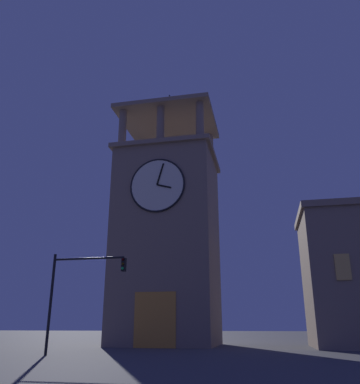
# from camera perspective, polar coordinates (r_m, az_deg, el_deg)

# --- Properties ---
(ground_plane) EXTENTS (200.00, 200.00, 0.00)m
(ground_plane) POSITION_cam_1_polar(r_m,az_deg,el_deg) (32.74, -5.21, -21.24)
(ground_plane) COLOR #424247
(clocktower) EXTENTS (8.90, 8.33, 23.56)m
(clocktower) POSITION_cam_1_polar(r_m,az_deg,el_deg) (35.58, -1.74, -6.77)
(clocktower) COLOR gray
(clocktower) RESTS_ON ground_plane
(traffic_signal_near) EXTENTS (4.51, 0.41, 5.58)m
(traffic_signal_near) POSITION_cam_1_polar(r_m,az_deg,el_deg) (24.16, -14.62, -12.57)
(traffic_signal_near) COLOR black
(traffic_signal_near) RESTS_ON ground_plane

